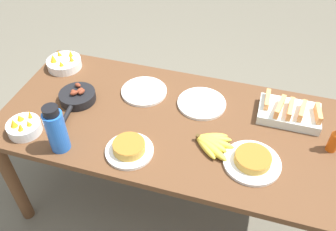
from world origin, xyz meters
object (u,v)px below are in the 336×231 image
object	(u,v)px
banana_bunch	(212,143)
hot_sauce_bottle	(335,139)
skillet	(77,97)
empty_plate_far_left	(144,91)
fruit_bowl_citrus	(24,127)
melon_tray	(289,113)
water_bottle	(56,129)
frittata_plate_side	(252,161)
empty_plate_near_front	(202,103)
fruit_bowl_mango	(64,63)
frittata_plate_center	(129,148)

from	to	relation	value
banana_bunch	hot_sauce_bottle	distance (m)	0.56
banana_bunch	skillet	world-z (taller)	skillet
empty_plate_far_left	fruit_bowl_citrus	xyz separation A→B (m)	(-0.46, -0.45, 0.03)
melon_tray	water_bottle	distance (m)	1.15
hot_sauce_bottle	banana_bunch	bearing A→B (deg)	-165.59
fruit_bowl_citrus	hot_sauce_bottle	xyz separation A→B (m)	(1.44, 0.31, 0.04)
fruit_bowl_citrus	frittata_plate_side	bearing A→B (deg)	6.06
empty_plate_near_front	water_bottle	distance (m)	0.76
empty_plate_far_left	fruit_bowl_citrus	world-z (taller)	fruit_bowl_citrus
melon_tray	water_bottle	xyz separation A→B (m)	(-1.02, -0.52, 0.09)
empty_plate_far_left	fruit_bowl_citrus	size ratio (longest dim) A/B	1.54
frittata_plate_side	melon_tray	bearing A→B (deg)	68.57
frittata_plate_side	fruit_bowl_mango	bearing A→B (deg)	160.02
frittata_plate_side	fruit_bowl_citrus	bearing A→B (deg)	-173.94
empty_plate_far_left	banana_bunch	bearing A→B (deg)	-32.93
water_bottle	hot_sauce_bottle	bearing A→B (deg)	15.98
skillet	frittata_plate_center	world-z (taller)	skillet
empty_plate_near_front	empty_plate_far_left	bearing A→B (deg)	178.78
melon_tray	hot_sauce_bottle	xyz separation A→B (m)	(0.20, -0.17, 0.04)
skillet	water_bottle	world-z (taller)	water_bottle
water_bottle	banana_bunch	bearing A→B (deg)	17.22
frittata_plate_side	hot_sauce_bottle	world-z (taller)	hot_sauce_bottle
fruit_bowl_mango	water_bottle	world-z (taller)	water_bottle
frittata_plate_center	empty_plate_far_left	size ratio (longest dim) A/B	0.89
melon_tray	empty_plate_far_left	size ratio (longest dim) A/B	1.21
fruit_bowl_mango	hot_sauce_bottle	size ratio (longest dim) A/B	1.23
skillet	frittata_plate_side	xyz separation A→B (m)	(0.96, -0.17, -0.01)
fruit_bowl_mango	fruit_bowl_citrus	size ratio (longest dim) A/B	1.24
empty_plate_near_front	empty_plate_far_left	distance (m)	0.33
hot_sauce_bottle	frittata_plate_side	bearing A→B (deg)	-150.83
skillet	banana_bunch	bearing A→B (deg)	74.11
empty_plate_near_front	empty_plate_far_left	xyz separation A→B (m)	(-0.33, 0.01, 0.00)
frittata_plate_side	fruit_bowl_citrus	size ratio (longest dim) A/B	1.59
frittata_plate_side	empty_plate_near_front	distance (m)	0.45
melon_tray	frittata_plate_side	bearing A→B (deg)	-111.43
empty_plate_near_front	water_bottle	world-z (taller)	water_bottle
skillet	empty_plate_near_front	size ratio (longest dim) A/B	1.29
skillet	fruit_bowl_mango	xyz separation A→B (m)	(-0.22, 0.26, 0.00)
empty_plate_far_left	water_bottle	world-z (taller)	water_bottle
melon_tray	empty_plate_far_left	world-z (taller)	melon_tray
empty_plate_far_left	frittata_plate_side	bearing A→B (deg)	-27.97
empty_plate_near_front	fruit_bowl_mango	world-z (taller)	fruit_bowl_mango
melon_tray	water_bottle	size ratio (longest dim) A/B	1.22
fruit_bowl_citrus	water_bottle	xyz separation A→B (m)	(0.22, -0.04, 0.08)
frittata_plate_side	water_bottle	bearing A→B (deg)	-169.82
banana_bunch	hot_sauce_bottle	bearing A→B (deg)	14.41
fruit_bowl_citrus	fruit_bowl_mango	bearing A→B (deg)	98.32
frittata_plate_center	water_bottle	world-z (taller)	water_bottle
banana_bunch	fruit_bowl_citrus	bearing A→B (deg)	-169.32
skillet	fruit_bowl_citrus	size ratio (longest dim) A/B	2.03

